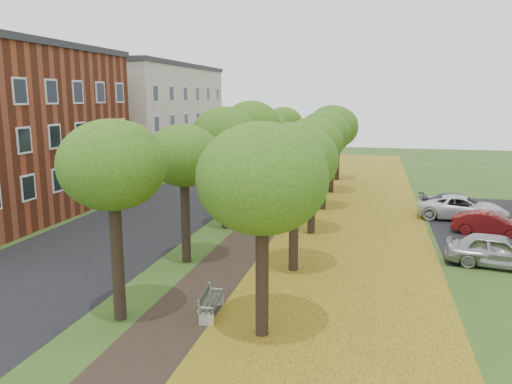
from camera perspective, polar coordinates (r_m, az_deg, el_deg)
The scene contains 13 objects.
ground at distance 16.73m, azimuth -8.34°, elevation -14.85°, with size 120.00×120.00×0.00m, color #2D4C19.
street_asphalt at distance 32.65m, azimuth -10.88°, elevation -2.14°, with size 8.00×70.00×0.01m, color black.
footpath at distance 30.39m, azimuth 2.14°, elevation -2.91°, with size 3.20×70.00×0.01m, color black.
leaf_verge at distance 29.85m, azimuth 11.61°, elevation -3.38°, with size 7.50×70.00×0.01m, color gold.
parking_lot at distance 31.77m, azimuth 27.21°, elevation -3.52°, with size 9.00×16.00×0.01m, color black.
tree_row_west at distance 30.12m, azimuth -1.92°, elevation 6.26°, with size 3.54×33.54×6.37m.
tree_row_east at distance 29.22m, azimuth 7.24°, elevation 6.04°, with size 3.54×33.54×6.37m.
building_cream at distance 52.21m, azimuth -12.55°, elevation 8.37°, with size 10.30×20.30×10.40m.
bench at distance 17.17m, azimuth -5.29°, elevation -12.51°, with size 0.68×1.79×0.83m.
car_silver at distance 23.92m, azimuth 25.92°, elevation -6.05°, with size 1.70×4.23×1.44m, color #A2A2A7.
car_red at distance 29.14m, azimuth 25.23°, elevation -3.31°, with size 1.31×3.76×1.24m, color maroon.
car_grey at distance 32.92m, azimuth 22.33°, elevation -1.44°, with size 1.93×4.75×1.38m, color #2D2D32.
car_white at distance 32.17m, azimuth 22.54°, elevation -1.68°, with size 2.36×5.13×1.43m, color silver.
Camera 1 is at (5.74, -13.96, 7.22)m, focal length 35.00 mm.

